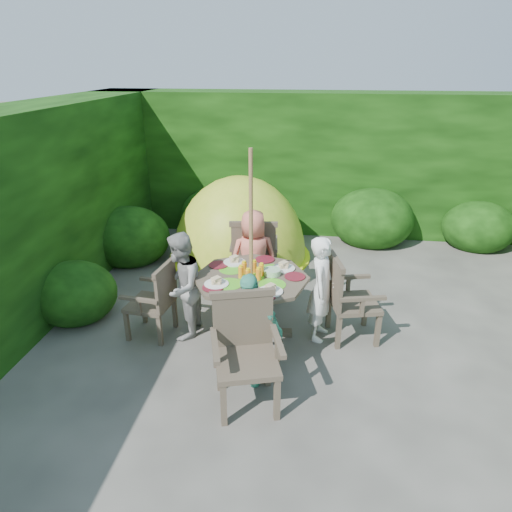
# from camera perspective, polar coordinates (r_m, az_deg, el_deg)

# --- Properties ---
(ground) EXTENTS (60.00, 60.00, 0.00)m
(ground) POSITION_cam_1_polar(r_m,az_deg,el_deg) (5.44, 10.82, -10.77)
(ground) COLOR #45433D
(ground) RESTS_ON ground
(hedge_enclosure) EXTENTS (9.00, 9.00, 2.50)m
(hedge_enclosure) POSITION_cam_1_polar(r_m,az_deg,el_deg) (6.11, 11.22, 6.15)
(hedge_enclosure) COLOR black
(hedge_enclosure) RESTS_ON ground
(patio_table) EXTENTS (1.46, 1.46, 0.92)m
(patio_table) POSITION_cam_1_polar(r_m,az_deg,el_deg) (5.18, -0.55, -3.79)
(patio_table) COLOR #3E3428
(patio_table) RESTS_ON ground
(parasol_pole) EXTENTS (0.05, 0.05, 2.20)m
(parasol_pole) POSITION_cam_1_polar(r_m,az_deg,el_deg) (4.99, -0.62, 0.83)
(parasol_pole) COLOR brown
(parasol_pole) RESTS_ON ground
(garden_chair_right) EXTENTS (0.64, 0.69, 0.98)m
(garden_chair_right) POSITION_cam_1_polar(r_m,az_deg,el_deg) (5.31, 11.33, -5.12)
(garden_chair_right) COLOR #3E3428
(garden_chair_right) RESTS_ON ground
(garden_chair_left) EXTENTS (0.53, 0.58, 0.89)m
(garden_chair_left) POSITION_cam_1_polar(r_m,az_deg,el_deg) (5.40, -12.43, -5.30)
(garden_chair_left) COLOR #3E3428
(garden_chair_left) RESTS_ON ground
(garden_chair_back) EXTENTS (0.69, 0.63, 1.06)m
(garden_chair_back) POSITION_cam_1_polar(r_m,az_deg,el_deg) (6.20, -0.25, 0.11)
(garden_chair_back) COLOR #3E3428
(garden_chair_back) RESTS_ON ground
(garden_chair_front) EXTENTS (0.75, 0.70, 1.03)m
(garden_chair_front) POSITION_cam_1_polar(r_m,az_deg,el_deg) (4.30, -1.33, -11.58)
(garden_chair_front) COLOR #3E3428
(garden_chair_front) RESTS_ON ground
(child_right) EXTENTS (0.38, 0.50, 1.25)m
(child_right) POSITION_cam_1_polar(r_m,az_deg,el_deg) (5.23, 8.22, -4.09)
(child_right) COLOR white
(child_right) RESTS_ON ground
(child_left) EXTENTS (0.49, 0.62, 1.27)m
(child_left) POSITION_cam_1_polar(r_m,az_deg,el_deg) (5.28, -9.33, -3.75)
(child_left) COLOR #9B9A96
(child_left) RESTS_ON ground
(child_back) EXTENTS (0.73, 0.58, 1.29)m
(child_back) POSITION_cam_1_polar(r_m,az_deg,el_deg) (5.91, -0.32, -0.28)
(child_back) COLOR #E2735D
(child_back) RESTS_ON ground
(child_front) EXTENTS (0.74, 0.41, 1.19)m
(child_front) POSITION_cam_1_polar(r_m,az_deg,el_deg) (4.52, -0.96, -9.05)
(child_front) COLOR #53C2A4
(child_front) RESTS_ON ground
(dome_tent) EXTENTS (2.33, 2.33, 2.66)m
(dome_tent) POSITION_cam_1_polar(r_m,az_deg,el_deg) (7.62, -2.03, 0.05)
(dome_tent) COLOR #A6C425
(dome_tent) RESTS_ON ground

